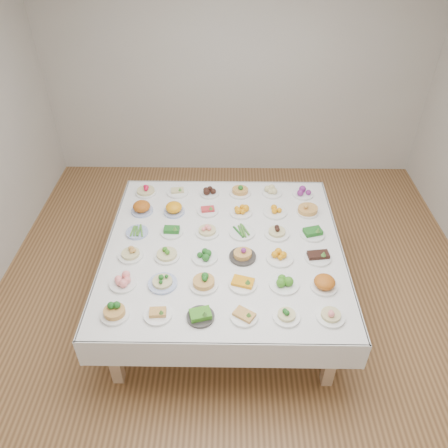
{
  "coord_description": "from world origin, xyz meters",
  "views": [
    {
      "loc": [
        -0.09,
        -3.05,
        3.34
      ],
      "look_at": [
        -0.13,
        0.06,
        0.88
      ],
      "focal_mm": 35.0,
      "sensor_mm": 36.0,
      "label": 1
    }
  ],
  "objects_px": {
    "display_table": "(224,251)",
    "dish_35": "(303,192)",
    "dish_0": "(114,309)",
    "dish_18": "(137,232)"
  },
  "relations": [
    {
      "from": "display_table",
      "to": "dish_0",
      "type": "height_order",
      "value": "dish_0"
    },
    {
      "from": "display_table",
      "to": "dish_35",
      "type": "relative_size",
      "value": 10.0
    },
    {
      "from": "dish_0",
      "to": "dish_35",
      "type": "xyz_separation_m",
      "value": [
        1.62,
        1.62,
        -0.03
      ]
    },
    {
      "from": "display_table",
      "to": "dish_35",
      "type": "height_order",
      "value": "dish_35"
    },
    {
      "from": "dish_18",
      "to": "dish_0",
      "type": "bearing_deg",
      "value": -90.04
    },
    {
      "from": "dish_0",
      "to": "dish_18",
      "type": "distance_m",
      "value": 0.98
    },
    {
      "from": "display_table",
      "to": "dish_18",
      "type": "relative_size",
      "value": 10.43
    },
    {
      "from": "display_table",
      "to": "dish_35",
      "type": "distance_m",
      "value": 1.15
    },
    {
      "from": "dish_35",
      "to": "dish_0",
      "type": "bearing_deg",
      "value": -134.98
    },
    {
      "from": "dish_0",
      "to": "dish_35",
      "type": "distance_m",
      "value": 2.29
    }
  ]
}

